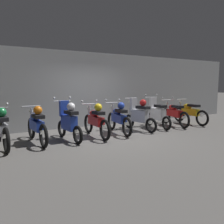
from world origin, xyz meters
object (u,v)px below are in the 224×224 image
Objects in this scene: motorbike_slot_1 at (1,128)px; motorbike_slot_9 at (190,112)px; motorbike_slot_3 at (69,121)px; motorbike_slot_8 at (174,114)px; motorbike_slot_4 at (96,120)px; motorbike_slot_5 at (119,118)px; motorbike_slot_7 at (157,114)px; motorbike_slot_6 at (139,115)px; motorbike_slot_2 at (37,125)px.

motorbike_slot_9 is (7.29, 0.18, -0.04)m from motorbike_slot_1.
motorbike_slot_8 is (4.56, 0.26, -0.08)m from motorbike_slot_3.
motorbike_slot_4 is 1.00× the size of motorbike_slot_9.
motorbike_slot_9 is (5.47, 0.27, -0.08)m from motorbike_slot_3.
motorbike_slot_1 is at bearing -179.55° from motorbike_slot_5.
motorbike_slot_1 is 5.48m from motorbike_slot_7.
motorbike_slot_3 is 2.74m from motorbike_slot_6.
motorbike_slot_6 is at bearing 3.24° from motorbike_slot_5.
motorbike_slot_3 is (1.82, -0.09, 0.04)m from motorbike_slot_1.
motorbike_slot_4 is 1.00× the size of motorbike_slot_5.
motorbike_slot_1 is 7.29m from motorbike_slot_9.
motorbike_slot_5 is at bearing -176.76° from motorbike_slot_6.
motorbike_slot_1 reaches higher than motorbike_slot_2.
motorbike_slot_9 is (0.91, 0.01, -0.00)m from motorbike_slot_8.
motorbike_slot_1 is at bearing -179.00° from motorbike_slot_6.
motorbike_slot_9 is at bearing 1.32° from motorbike_slot_2.
motorbike_slot_3 reaches higher than motorbike_slot_9.
motorbike_slot_7 is 0.91m from motorbike_slot_8.
motorbike_slot_4 is at bearing -1.33° from motorbike_slot_1.
motorbike_slot_6 is 0.87× the size of motorbike_slot_8.
motorbike_slot_4 is (2.73, -0.06, 0.00)m from motorbike_slot_1.
motorbike_slot_8 is at bearing 3.69° from motorbike_slot_4.
motorbike_slot_1 and motorbike_slot_8 have the same top height.
motorbike_slot_4 is 3.66m from motorbike_slot_8.
motorbike_slot_7 is at bearing 1.75° from motorbike_slot_1.
motorbike_slot_9 is (6.38, 0.15, -0.04)m from motorbike_slot_2.
motorbike_slot_2 is at bearing -178.55° from motorbike_slot_8.
motorbike_slot_7 is 0.87× the size of motorbike_slot_8.
motorbike_slot_3 is 0.91m from motorbike_slot_4.
motorbike_slot_7 is 1.82m from motorbike_slot_9.
motorbike_slot_5 reaches higher than motorbike_slot_2.
motorbike_slot_2 is at bearing -179.27° from motorbike_slot_6.
motorbike_slot_9 is (2.74, 0.10, -0.08)m from motorbike_slot_6.
motorbike_slot_5 is 1.83m from motorbike_slot_7.
motorbike_slot_8 is at bearing -179.49° from motorbike_slot_9.
motorbike_slot_4 reaches higher than motorbike_slot_9.
motorbike_slot_1 is 0.91m from motorbike_slot_2.
motorbike_slot_8 is (2.74, 0.14, -0.04)m from motorbike_slot_5.
motorbike_slot_3 is at bearing -178.55° from motorbike_slot_4.
motorbike_slot_3 reaches higher than motorbike_slot_1.
motorbike_slot_7 reaches higher than motorbike_slot_5.
motorbike_slot_2 is at bearing 176.96° from motorbike_slot_4.
motorbike_slot_3 is 1.83m from motorbike_slot_5.
motorbike_slot_5 is 3.65m from motorbike_slot_9.
motorbike_slot_9 is (1.82, 0.01, -0.04)m from motorbike_slot_7.
motorbike_slot_2 is 1.83m from motorbike_slot_4.
motorbike_slot_1 is 6.39m from motorbike_slot_8.
motorbike_slot_5 is 1.01× the size of motorbike_slot_8.
motorbike_slot_1 is 1.00× the size of motorbike_slot_9.
motorbike_slot_6 is at bearing -174.56° from motorbike_slot_7.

